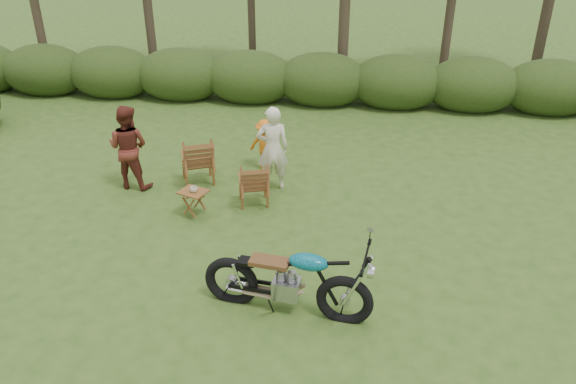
# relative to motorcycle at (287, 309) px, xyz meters

# --- Properties ---
(ground) EXTENTS (80.00, 80.00, 0.00)m
(ground) POSITION_rel_motorcycle_xyz_m (-0.09, -0.12, 0.00)
(ground) COLOR #2C4A18
(ground) RESTS_ON ground
(motorcycle) EXTENTS (2.36, 1.18, 1.29)m
(motorcycle) POSITION_rel_motorcycle_xyz_m (0.00, 0.00, 0.00)
(motorcycle) COLOR #0E9FBB
(motorcycle) RESTS_ON ground
(lawn_chair_right) EXTENTS (0.73, 0.73, 0.86)m
(lawn_chair_right) POSITION_rel_motorcycle_xyz_m (-0.97, 2.95, 0.00)
(lawn_chair_right) COLOR brown
(lawn_chair_right) RESTS_ON ground
(lawn_chair_left) EXTENTS (0.88, 0.88, 0.98)m
(lawn_chair_left) POSITION_rel_motorcycle_xyz_m (-2.23, 3.70, 0.00)
(lawn_chair_left) COLOR brown
(lawn_chair_left) RESTS_ON ground
(side_table) EXTENTS (0.60, 0.56, 0.50)m
(side_table) POSITION_rel_motorcycle_xyz_m (-1.95, 2.38, 0.25)
(side_table) COLOR #5A3116
(side_table) RESTS_ON ground
(cup) EXTENTS (0.15, 0.15, 0.11)m
(cup) POSITION_rel_motorcycle_xyz_m (-1.93, 2.35, 0.55)
(cup) COLOR beige
(cup) RESTS_ON side_table
(adult_a) EXTENTS (0.68, 0.51, 1.68)m
(adult_a) POSITION_rel_motorcycle_xyz_m (-0.70, 3.62, 0.00)
(adult_a) COLOR beige
(adult_a) RESTS_ON ground
(adult_b) EXTENTS (0.88, 0.73, 1.67)m
(adult_b) POSITION_rel_motorcycle_xyz_m (-3.48, 3.38, 0.00)
(adult_b) COLOR maroon
(adult_b) RESTS_ON ground
(child) EXTENTS (0.78, 0.57, 1.08)m
(child) POSITION_rel_motorcycle_xyz_m (-0.99, 4.49, 0.00)
(child) COLOR orange
(child) RESTS_ON ground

